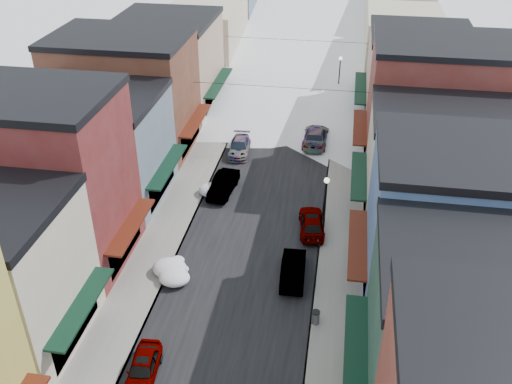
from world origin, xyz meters
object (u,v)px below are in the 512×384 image
(car_green_sedan, at_px, (293,269))
(streetlamp_near, at_px, (325,200))
(car_silver_sedan, at_px, (143,368))
(trash_can, at_px, (316,317))
(car_dark_hatch, at_px, (223,184))

(car_green_sedan, bearing_deg, streetlamp_near, -111.28)
(car_silver_sedan, relative_size, trash_can, 4.34)
(streetlamp_near, bearing_deg, trash_can, -89.33)
(car_green_sedan, height_order, trash_can, car_green_sedan)
(trash_can, relative_size, streetlamp_near, 0.18)
(car_silver_sedan, bearing_deg, car_green_sedan, 48.34)
(car_silver_sedan, height_order, car_green_sedan, car_green_sedan)
(car_dark_hatch, height_order, streetlamp_near, streetlamp_near)
(car_silver_sedan, bearing_deg, streetlamp_near, 53.85)
(trash_can, bearing_deg, car_dark_hatch, 121.51)
(car_silver_sedan, xyz_separation_m, car_dark_hatch, (0.25, 19.97, 0.10))
(car_dark_hatch, bearing_deg, trash_can, -53.09)
(car_dark_hatch, height_order, car_green_sedan, car_dark_hatch)
(car_green_sedan, distance_m, streetlamp_near, 5.96)
(streetlamp_near, bearing_deg, car_green_sedan, -108.52)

